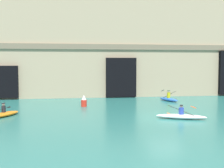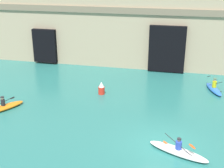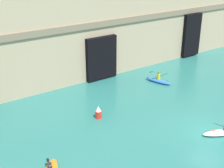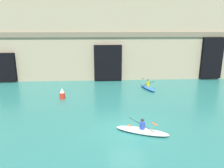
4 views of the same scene
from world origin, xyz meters
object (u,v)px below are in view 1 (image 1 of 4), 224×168
at_px(kayak_white, 181,116).
at_px(marker_buoy, 84,101).
at_px(kayak_orange, 4,114).
at_px(kayak_blue, 169,99).

height_order(kayak_white, marker_buoy, marker_buoy).
bearing_deg(marker_buoy, kayak_orange, -144.53).
bearing_deg(kayak_blue, kayak_white, 147.83).
bearing_deg(marker_buoy, kayak_white, -49.33).
bearing_deg(marker_buoy, kayak_blue, 16.67).
height_order(kayak_blue, marker_buoy, kayak_blue).
bearing_deg(kayak_white, kayak_blue, 98.56).
relative_size(kayak_orange, kayak_white, 0.86).
bearing_deg(kayak_white, kayak_orange, -170.11).
distance_m(kayak_orange, kayak_white, 13.03).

